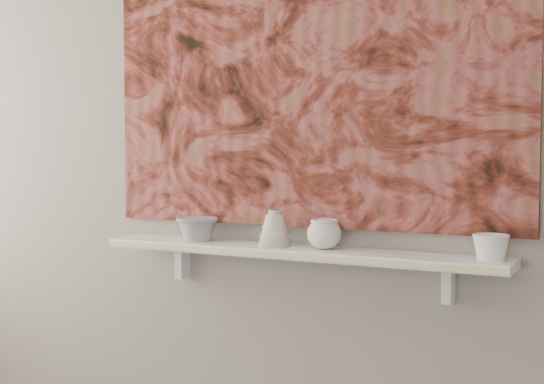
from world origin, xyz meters
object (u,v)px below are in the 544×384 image
Objects in this scene: bowl_grey at (197,229)px; bowl_white at (491,247)px; shelf at (296,252)px; painting at (306,63)px; bell_vessel at (274,228)px; cup_cream at (324,234)px.

bowl_white is (1.01, 0.00, -0.00)m from bowl_grey.
shelf is 9.44× the size of bowl_grey.
bowl_grey is at bearing 180.00° from bowl_white.
bell_vessel is at bearing -134.08° from painting.
bowl_grey is at bearing 180.00° from bell_vessel.
bell_vessel reaches higher than shelf.
cup_cream is 0.53m from bowl_white.
shelf is at bearing 0.00° from bowl_grey.
bell_vessel is (-0.18, 0.00, 0.01)m from cup_cream.
bowl_white is at bearing 0.00° from bowl_grey.
bowl_grey is at bearing -168.10° from painting.
painting reaches higher than bowl_grey.
bell_vessel reaches higher than cup_cream.
bell_vessel is 1.13× the size of bowl_white.
cup_cream is at bearing -38.24° from painting.
shelf is 0.11m from bell_vessel.
painting is 0.69m from bowl_grey.
bowl_white is at bearing 0.00° from bell_vessel.
bowl_grey reaches higher than bowl_white.
bell_vessel is at bearing 180.00° from shelf.
painting is 13.99× the size of bowl_white.
shelf is 0.39m from bowl_grey.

